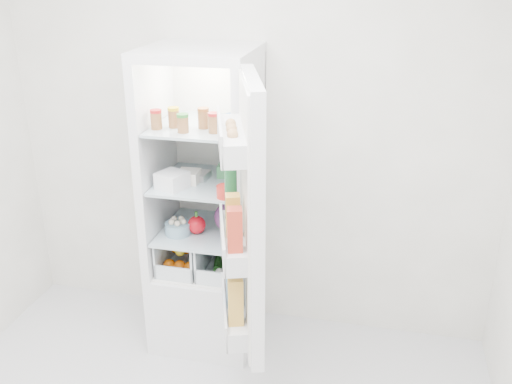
% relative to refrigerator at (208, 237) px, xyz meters
% --- Properties ---
extents(room_walls, '(3.02, 3.02, 2.61)m').
position_rel_refrigerator_xyz_m(room_walls, '(0.20, -1.25, 0.93)').
color(room_walls, beige).
rests_on(room_walls, ground).
extents(refrigerator, '(0.60, 0.60, 1.80)m').
position_rel_refrigerator_xyz_m(refrigerator, '(0.00, 0.00, 0.00)').
color(refrigerator, white).
rests_on(refrigerator, ground).
extents(shelf_low, '(0.49, 0.53, 0.01)m').
position_rel_refrigerator_xyz_m(shelf_low, '(-0.00, -0.06, 0.07)').
color(shelf_low, '#A8BCC5').
rests_on(shelf_low, refrigerator).
extents(shelf_mid, '(0.49, 0.53, 0.02)m').
position_rel_refrigerator_xyz_m(shelf_mid, '(-0.00, -0.06, 0.38)').
color(shelf_mid, '#A8BCC5').
rests_on(shelf_mid, refrigerator).
extents(shelf_top, '(0.49, 0.53, 0.02)m').
position_rel_refrigerator_xyz_m(shelf_top, '(-0.00, -0.06, 0.71)').
color(shelf_top, '#A8BCC5').
rests_on(shelf_top, refrigerator).
extents(crisper_left, '(0.23, 0.46, 0.22)m').
position_rel_refrigerator_xyz_m(crisper_left, '(-0.12, -0.06, -0.06)').
color(crisper_left, silver).
rests_on(crisper_left, refrigerator).
extents(crisper_right, '(0.23, 0.46, 0.22)m').
position_rel_refrigerator_xyz_m(crisper_right, '(0.12, -0.06, -0.06)').
color(crisper_right, silver).
rests_on(crisper_right, refrigerator).
extents(condiment_jars, '(0.46, 0.16, 0.08)m').
position_rel_refrigerator_xyz_m(condiment_jars, '(-0.00, -0.17, 0.76)').
color(condiment_jars, '#B21919').
rests_on(condiment_jars, shelf_top).
extents(squeeze_bottle, '(0.05, 0.05, 0.17)m').
position_rel_refrigerator_xyz_m(squeeze_bottle, '(0.21, -0.04, 0.81)').
color(squeeze_bottle, white).
rests_on(squeeze_bottle, shelf_top).
extents(tub_white, '(0.19, 0.19, 0.09)m').
position_rel_refrigerator_xyz_m(tub_white, '(-0.13, -0.21, 0.44)').
color(tub_white, white).
rests_on(tub_white, shelf_mid).
extents(tub_cream, '(0.12, 0.12, 0.07)m').
position_rel_refrigerator_xyz_m(tub_cream, '(-0.07, -0.10, 0.43)').
color(tub_cream, white).
rests_on(tub_cream, shelf_mid).
extents(tin_red, '(0.13, 0.13, 0.06)m').
position_rel_refrigerator_xyz_m(tin_red, '(0.19, -0.27, 0.42)').
color(tin_red, red).
rests_on(tin_red, shelf_mid).
extents(foil_tray, '(0.17, 0.13, 0.04)m').
position_rel_refrigerator_xyz_m(foil_tray, '(-0.05, -0.03, 0.41)').
color(foil_tray, silver).
rests_on(foil_tray, shelf_mid).
extents(tub_green, '(0.10, 0.13, 0.07)m').
position_rel_refrigerator_xyz_m(tub_green, '(0.11, 0.05, 0.43)').
color(tub_green, '#479C5A').
rests_on(tub_green, shelf_mid).
extents(red_cabbage, '(0.18, 0.18, 0.18)m').
position_rel_refrigerator_xyz_m(red_cabbage, '(0.15, -0.05, 0.17)').
color(red_cabbage, '#521D56').
rests_on(red_cabbage, shelf_low).
extents(bell_pepper, '(0.11, 0.11, 0.11)m').
position_rel_refrigerator_xyz_m(bell_pepper, '(-0.03, -0.12, 0.14)').
color(bell_pepper, red).
rests_on(bell_pepper, shelf_low).
extents(mushroom_bowl, '(0.20, 0.20, 0.07)m').
position_rel_refrigerator_xyz_m(mushroom_bowl, '(-0.13, -0.15, 0.12)').
color(mushroom_bowl, '#7BA3B8').
rests_on(mushroom_bowl, shelf_low).
extents(citrus_pile, '(0.20, 0.31, 0.16)m').
position_rel_refrigerator_xyz_m(citrus_pile, '(-0.13, -0.10, -0.08)').
color(citrus_pile, '#E55F0C').
rests_on(citrus_pile, refrigerator).
extents(veg_pile, '(0.16, 0.30, 0.10)m').
position_rel_refrigerator_xyz_m(veg_pile, '(0.13, -0.06, -0.10)').
color(veg_pile, '#1B4617').
rests_on(veg_pile, refrigerator).
extents(fridge_door, '(0.33, 0.59, 1.30)m').
position_rel_refrigerator_xyz_m(fridge_door, '(0.39, -0.62, 0.43)').
color(fridge_door, white).
rests_on(fridge_door, refrigerator).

